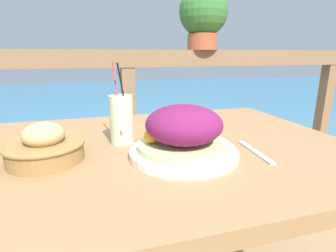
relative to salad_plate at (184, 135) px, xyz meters
name	(u,v)px	position (x,y,z in m)	size (l,w,h in m)	color
patio_table	(160,171)	(-0.04, 0.11, -0.15)	(1.18, 0.86, 0.72)	#997047
railing_fence	(129,97)	(-0.04, 0.79, -0.02)	(2.80, 0.08, 1.01)	brown
sea_backdrop	(106,109)	(-0.04, 3.29, -0.58)	(12.00, 4.00, 0.40)	teal
salad_plate	(184,135)	(0.00, 0.00, 0.00)	(0.30, 0.30, 0.14)	white
drink_glass	(122,119)	(-0.15, 0.16, 0.01)	(0.07, 0.08, 0.25)	beige
bread_basket	(45,146)	(-0.36, 0.07, -0.02)	(0.20, 0.20, 0.10)	olive
potted_plant	(203,15)	(0.39, 0.79, 0.41)	(0.27, 0.27, 0.33)	#A34C2D
fork	(255,152)	(0.20, -0.03, -0.06)	(0.03, 0.18, 0.00)	silver
orange_near_basket	(178,115)	(0.09, 0.31, -0.02)	(0.08, 0.08, 0.08)	orange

